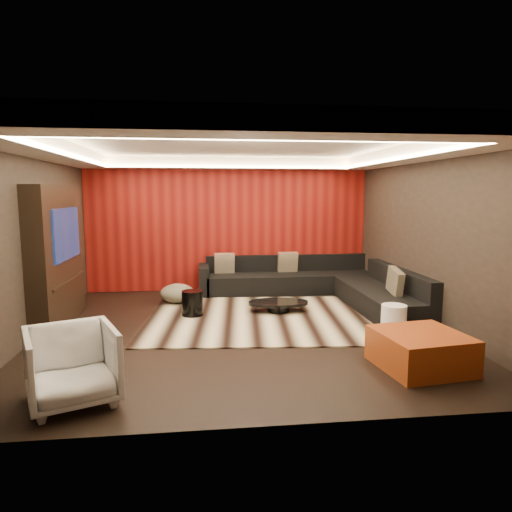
{
  "coord_description": "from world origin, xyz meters",
  "views": [
    {
      "loc": [
        -0.6,
        -6.81,
        2.07
      ],
      "look_at": [
        0.3,
        0.6,
        1.05
      ],
      "focal_mm": 32.0,
      "sensor_mm": 36.0,
      "label": 1
    }
  ],
  "objects": [
    {
      "name": "floor",
      "position": [
        0.0,
        0.0,
        -0.01
      ],
      "size": [
        6.0,
        6.0,
        0.02
      ],
      "primitive_type": "cube",
      "color": "black",
      "rests_on": "ground"
    },
    {
      "name": "ceiling",
      "position": [
        0.0,
        0.0,
        2.81
      ],
      "size": [
        6.0,
        6.0,
        0.02
      ],
      "primitive_type": "cube",
      "color": "silver",
      "rests_on": "ground"
    },
    {
      "name": "wall_back",
      "position": [
        0.0,
        3.01,
        1.4
      ],
      "size": [
        6.0,
        0.02,
        2.8
      ],
      "primitive_type": "cube",
      "color": "black",
      "rests_on": "ground"
    },
    {
      "name": "wall_left",
      "position": [
        -3.01,
        0.0,
        1.4
      ],
      "size": [
        0.02,
        6.0,
        2.8
      ],
      "primitive_type": "cube",
      "color": "black",
      "rests_on": "ground"
    },
    {
      "name": "wall_right",
      "position": [
        3.01,
        0.0,
        1.4
      ],
      "size": [
        0.02,
        6.0,
        2.8
      ],
      "primitive_type": "cube",
      "color": "black",
      "rests_on": "ground"
    },
    {
      "name": "red_feature_wall",
      "position": [
        0.0,
        2.97,
        1.4
      ],
      "size": [
        5.98,
        0.05,
        2.78
      ],
      "primitive_type": "cube",
      "color": "#6B0C0A",
      "rests_on": "ground"
    },
    {
      "name": "soffit_back",
      "position": [
        0.0,
        2.7,
        2.69
      ],
      "size": [
        6.0,
        0.6,
        0.22
      ],
      "primitive_type": "cube",
      "color": "silver",
      "rests_on": "ground"
    },
    {
      "name": "soffit_front",
      "position": [
        0.0,
        -2.7,
        2.69
      ],
      "size": [
        6.0,
        0.6,
        0.22
      ],
      "primitive_type": "cube",
      "color": "silver",
      "rests_on": "ground"
    },
    {
      "name": "soffit_left",
      "position": [
        -2.7,
        0.0,
        2.69
      ],
      "size": [
        0.6,
        4.8,
        0.22
      ],
      "primitive_type": "cube",
      "color": "silver",
      "rests_on": "ground"
    },
    {
      "name": "soffit_right",
      "position": [
        2.7,
        0.0,
        2.69
      ],
      "size": [
        0.6,
        4.8,
        0.22
      ],
      "primitive_type": "cube",
      "color": "silver",
      "rests_on": "ground"
    },
    {
      "name": "cove_back",
      "position": [
        0.0,
        2.36,
        2.6
      ],
      "size": [
        4.8,
        0.08,
        0.04
      ],
      "primitive_type": "cube",
      "color": "#FFD899",
      "rests_on": "ground"
    },
    {
      "name": "cove_front",
      "position": [
        0.0,
        -2.36,
        2.6
      ],
      "size": [
        4.8,
        0.08,
        0.04
      ],
      "primitive_type": "cube",
      "color": "#FFD899",
      "rests_on": "ground"
    },
    {
      "name": "cove_left",
      "position": [
        -2.36,
        0.0,
        2.6
      ],
      "size": [
        0.08,
        4.8,
        0.04
      ],
      "primitive_type": "cube",
      "color": "#FFD899",
      "rests_on": "ground"
    },
    {
      "name": "cove_right",
      "position": [
        2.36,
        0.0,
        2.6
      ],
      "size": [
        0.08,
        4.8,
        0.04
      ],
      "primitive_type": "cube",
      "color": "#FFD899",
      "rests_on": "ground"
    },
    {
      "name": "tv_surround",
      "position": [
        -2.85,
        0.6,
        1.1
      ],
      "size": [
        0.3,
        2.0,
        2.2
      ],
      "primitive_type": "cube",
      "color": "black",
      "rests_on": "ground"
    },
    {
      "name": "tv_screen",
      "position": [
        -2.69,
        0.6,
        1.45
      ],
      "size": [
        0.04,
        1.3,
        0.8
      ],
      "primitive_type": "cube",
      "color": "black",
      "rests_on": "ground"
    },
    {
      "name": "tv_shelf",
      "position": [
        -2.69,
        0.6,
        0.7
      ],
      "size": [
        0.04,
        1.6,
        0.04
      ],
      "primitive_type": "cube",
      "color": "black",
      "rests_on": "ground"
    },
    {
      "name": "rug",
      "position": [
        0.5,
        0.54,
        0.01
      ],
      "size": [
        4.25,
        3.34,
        0.02
      ],
      "primitive_type": "cube",
      "rotation": [
        0.0,
        0.0,
        -0.09
      ],
      "color": "beige",
      "rests_on": "floor"
    },
    {
      "name": "coffee_table",
      "position": [
        0.73,
        0.91,
        0.11
      ],
      "size": [
        1.1,
        1.1,
        0.18
      ],
      "primitive_type": "cylinder",
      "rotation": [
        0.0,
        0.0,
        -0.05
      ],
      "color": "black",
      "rests_on": "rug"
    },
    {
      "name": "drum_stool",
      "position": [
        -0.76,
        0.82,
        0.23
      ],
      "size": [
        0.46,
        0.46,
        0.42
      ],
      "primitive_type": "cylinder",
      "rotation": [
        0.0,
        0.0,
        -0.33
      ],
      "color": "black",
      "rests_on": "rug"
    },
    {
      "name": "striped_pouf",
      "position": [
        -1.06,
        1.79,
        0.2
      ],
      "size": [
        0.8,
        0.8,
        0.35
      ],
      "primitive_type": "ellipsoid",
      "rotation": [
        0.0,
        0.0,
        -0.29
      ],
      "color": "#B6AD8D",
      "rests_on": "rug"
    },
    {
      "name": "white_side_table",
      "position": [
        2.19,
        -0.6,
        0.23
      ],
      "size": [
        0.41,
        0.41,
        0.46
      ],
      "primitive_type": "cylinder",
      "rotation": [
        0.0,
        0.0,
        0.13
      ],
      "color": "white",
      "rests_on": "floor"
    },
    {
      "name": "orange_ottoman",
      "position": [
        1.99,
        -1.84,
        0.21
      ],
      "size": [
        1.08,
        1.08,
        0.43
      ],
      "primitive_type": "cube",
      "rotation": [
        0.0,
        0.0,
        0.13
      ],
      "color": "#A14514",
      "rests_on": "floor"
    },
    {
      "name": "armchair",
      "position": [
        -1.89,
        -2.3,
        0.39
      ],
      "size": [
        1.09,
        1.1,
        0.77
      ],
      "primitive_type": "imported",
      "rotation": [
        0.0,
        0.0,
        0.4
      ],
      "color": "silver",
      "rests_on": "floor"
    },
    {
      "name": "sectional_sofa",
      "position": [
        1.73,
        1.86,
        0.26
      ],
      "size": [
        3.65,
        3.5,
        0.75
      ],
      "color": "black",
      "rests_on": "floor"
    },
    {
      "name": "throw_pillows",
      "position": [
        1.24,
        1.9,
        0.62
      ],
      "size": [
        2.99,
        2.73,
        0.5
      ],
      "color": "#C9B693",
      "rests_on": "sectional_sofa"
    }
  ]
}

